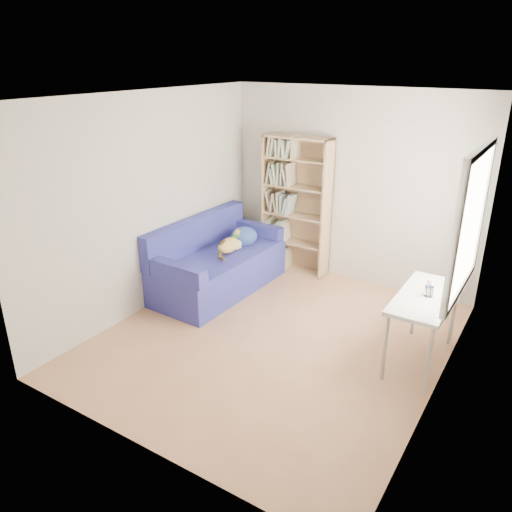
% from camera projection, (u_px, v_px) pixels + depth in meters
% --- Properties ---
extents(ground, '(4.00, 4.00, 0.00)m').
position_uv_depth(ground, '(274.00, 339.00, 5.59)').
color(ground, '#AE744E').
rests_on(ground, ground).
extents(room_shell, '(3.54, 4.04, 2.62)m').
position_uv_depth(room_shell, '(287.00, 198.00, 4.96)').
color(room_shell, silver).
rests_on(room_shell, ground).
extents(sofa, '(0.98, 1.96, 0.95)m').
position_uv_depth(sofa, '(217.00, 263.00, 6.68)').
color(sofa, navy).
rests_on(sofa, ground).
extents(bookshelf, '(0.97, 0.30, 1.95)m').
position_uv_depth(bookshelf, '(296.00, 211.00, 7.05)').
color(bookshelf, tan).
rests_on(bookshelf, ground).
extents(desk, '(0.51, 1.12, 0.75)m').
position_uv_depth(desk, '(425.00, 303.00, 4.95)').
color(desk, white).
rests_on(desk, ground).
extents(pen_cup, '(0.09, 0.09, 0.17)m').
position_uv_depth(pen_cup, '(429.00, 290.00, 4.88)').
color(pen_cup, white).
rests_on(pen_cup, desk).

